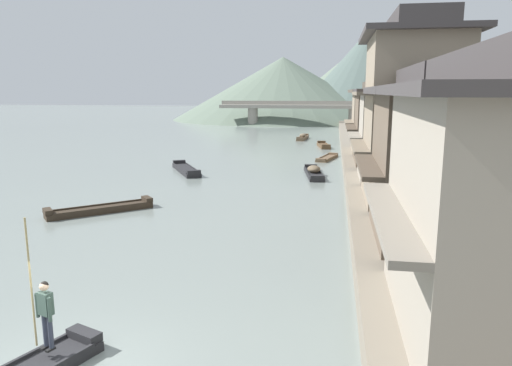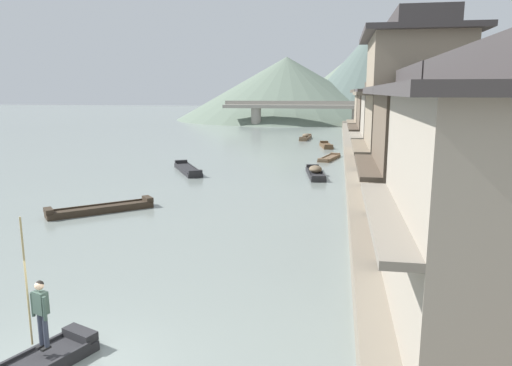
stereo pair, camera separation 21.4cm
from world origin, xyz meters
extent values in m
cube|color=slate|center=(15.51, 30.00, 0.43)|extent=(18.00, 110.00, 0.87)
cube|color=#232326|center=(-0.12, 1.16, 0.34)|extent=(0.98, 0.67, 0.21)
cube|color=black|center=(-0.39, 0.21, 0.48)|extent=(0.17, 0.24, 0.05)
cylinder|color=#333847|center=(-0.38, 0.25, 0.89)|extent=(0.11, 0.11, 0.78)
cube|color=black|center=(-0.56, 0.27, 0.48)|extent=(0.17, 0.24, 0.05)
cylinder|color=#333847|center=(-0.55, 0.31, 0.89)|extent=(0.11, 0.11, 0.78)
cube|color=#384C42|center=(-0.46, 0.28, 1.54)|extent=(0.37, 0.30, 0.52)
cylinder|color=#384C42|center=(-0.29, 0.15, 1.47)|extent=(0.08, 0.08, 0.56)
cylinder|color=#384C42|center=(-0.68, 0.29, 1.47)|extent=(0.08, 0.08, 0.56)
sphere|color=#DBB28E|center=(-0.46, 0.28, 1.94)|extent=(0.20, 0.20, 0.20)
sphere|color=black|center=(-0.46, 0.29, 1.96)|extent=(0.18, 0.18, 0.18)
cylinder|color=tan|center=(-0.78, 0.29, 1.99)|extent=(0.04, 0.04, 3.00)
cube|color=brown|center=(5.15, 35.31, 0.09)|extent=(2.06, 4.72, 0.18)
cube|color=brown|center=(5.67, 37.41, 0.26)|extent=(0.95, 0.56, 0.16)
cube|color=brown|center=(4.64, 33.22, 0.26)|extent=(0.95, 0.56, 0.16)
cube|color=brown|center=(4.72, 35.42, 0.22)|extent=(1.07, 4.02, 0.08)
cube|color=brown|center=(5.59, 35.20, 0.22)|extent=(1.07, 4.02, 0.08)
cube|color=brown|center=(1.67, 53.54, 0.14)|extent=(1.35, 5.19, 0.29)
cube|color=brown|center=(1.47, 51.13, 0.42)|extent=(0.87, 0.43, 0.26)
cube|color=brown|center=(1.86, 55.95, 0.42)|extent=(0.87, 0.43, 0.26)
cube|color=brown|center=(2.09, 53.50, 0.33)|extent=(0.45, 4.62, 0.08)
cube|color=brown|center=(1.24, 53.57, 0.33)|extent=(0.45, 4.62, 0.08)
ellipsoid|color=brown|center=(1.67, 53.54, 0.52)|extent=(0.93, 1.24, 0.46)
cube|color=#33281E|center=(-6.08, 13.50, 0.14)|extent=(4.62, 4.29, 0.28)
cube|color=#33281E|center=(-4.21, 15.18, 0.40)|extent=(0.86, 0.90, 0.25)
cube|color=#33281E|center=(-7.95, 11.82, 0.40)|extent=(0.86, 0.90, 0.25)
cube|color=#33281E|center=(-6.38, 13.83, 0.32)|extent=(3.65, 3.28, 0.08)
cube|color=#33281E|center=(-5.78, 13.16, 0.32)|extent=(3.65, 3.28, 0.08)
cube|color=#232326|center=(-5.58, 26.35, 0.15)|extent=(3.81, 5.58, 0.29)
cube|color=#232326|center=(-4.23, 23.96, 0.42)|extent=(1.04, 0.80, 0.26)
cube|color=#232326|center=(-6.93, 28.74, 0.42)|extent=(1.04, 0.80, 0.26)
cube|color=#232326|center=(-5.13, 26.60, 0.33)|extent=(2.67, 4.64, 0.08)
cube|color=#232326|center=(-6.02, 26.10, 0.33)|extent=(2.67, 4.64, 0.08)
cube|color=brown|center=(4.59, 44.97, 0.14)|extent=(1.71, 4.36, 0.28)
cube|color=brown|center=(4.28, 46.92, 0.40)|extent=(0.98, 0.51, 0.25)
cube|color=brown|center=(4.91, 43.02, 0.40)|extent=(0.98, 0.51, 0.25)
cube|color=brown|center=(4.12, 44.89, 0.32)|extent=(0.68, 3.72, 0.08)
cube|color=brown|center=(5.07, 45.05, 0.32)|extent=(0.68, 3.72, 0.08)
cube|color=#232326|center=(4.32, 26.31, 0.12)|extent=(1.81, 5.44, 0.24)
cube|color=#232326|center=(3.97, 28.80, 0.35)|extent=(1.00, 0.49, 0.22)
cube|color=#232326|center=(4.68, 23.81, 0.35)|extent=(1.00, 0.49, 0.22)
cube|color=#232326|center=(3.83, 26.24, 0.28)|extent=(0.76, 4.81, 0.08)
cube|color=#232326|center=(4.81, 26.38, 0.28)|extent=(0.76, 4.81, 0.08)
ellipsoid|color=brown|center=(4.32, 26.31, 0.51)|extent=(1.14, 1.46, 0.53)
cube|color=gray|center=(9.58, 1.96, 3.47)|extent=(4.50, 6.55, 5.20)
cube|color=gray|center=(6.98, 1.96, 3.47)|extent=(0.70, 6.55, 0.16)
cube|color=brown|center=(9.49, 8.95, 3.47)|extent=(4.33, 5.53, 5.20)
cube|color=#4D4135|center=(6.98, 8.95, 3.47)|extent=(0.70, 5.53, 0.16)
cube|color=#3D3838|center=(9.49, 8.95, 6.19)|extent=(5.23, 6.43, 0.24)
cube|color=#3D3838|center=(9.49, 8.95, 6.66)|extent=(2.60, 6.43, 0.70)
cube|color=gray|center=(9.39, 15.42, 4.77)|extent=(4.13, 5.92, 7.80)
cube|color=#6E6151|center=(6.98, 15.42, 3.47)|extent=(0.70, 5.92, 0.16)
cube|color=#6E6151|center=(6.98, 15.42, 6.07)|extent=(0.70, 5.92, 0.16)
cube|color=#3D3838|center=(9.39, 15.42, 8.79)|extent=(5.03, 6.82, 0.24)
cube|color=#3D3838|center=(9.39, 15.42, 9.26)|extent=(2.48, 6.82, 0.70)
cube|color=gray|center=(10.23, 21.26, 3.47)|extent=(5.80, 4.54, 5.20)
cube|color=gray|center=(6.98, 21.26, 3.47)|extent=(0.70, 4.54, 0.16)
cube|color=#3D3838|center=(10.23, 21.26, 6.19)|extent=(6.70, 5.44, 0.24)
cube|color=#3D3838|center=(10.23, 21.26, 6.66)|extent=(3.48, 5.44, 0.70)
cube|color=brown|center=(9.79, 28.16, 3.47)|extent=(4.93, 6.09, 5.20)
cube|color=#4D4135|center=(6.98, 28.16, 3.47)|extent=(0.70, 6.09, 0.16)
cube|color=#4C4238|center=(9.79, 28.16, 6.19)|extent=(5.83, 6.99, 0.24)
cube|color=#4C4238|center=(9.79, 28.16, 6.66)|extent=(2.96, 6.99, 0.70)
cube|color=gray|center=(9.56, 34.87, 3.47)|extent=(4.46, 5.65, 5.20)
cube|color=#6E6151|center=(6.98, 34.87, 3.47)|extent=(0.70, 5.65, 0.16)
cube|color=#4C4238|center=(9.56, 34.87, 6.19)|extent=(5.36, 6.55, 0.24)
cube|color=#4C4238|center=(9.56, 34.87, 6.66)|extent=(2.67, 6.55, 0.70)
cube|color=gray|center=(0.00, 76.83, 3.53)|extent=(29.95, 2.40, 0.60)
cylinder|color=gray|center=(-8.98, 76.83, 1.62)|extent=(1.80, 1.80, 3.23)
cylinder|color=gray|center=(8.98, 76.83, 1.62)|extent=(1.80, 1.80, 3.23)
cube|color=gray|center=(0.00, 77.83, 4.18)|extent=(29.95, 0.30, 0.70)
cone|color=#5B6B5B|center=(12.90, 126.76, 9.60)|extent=(47.58, 47.58, 19.19)
cone|color=#4C5B56|center=(13.49, 103.52, 10.34)|extent=(36.56, 36.56, 20.69)
cone|color=#5B6B5B|center=(-6.03, 99.76, 6.90)|extent=(49.51, 49.51, 13.81)
camera|label=1|loc=(5.73, -8.58, 6.14)|focal=33.18mm
camera|label=2|loc=(5.94, -8.55, 6.14)|focal=33.18mm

